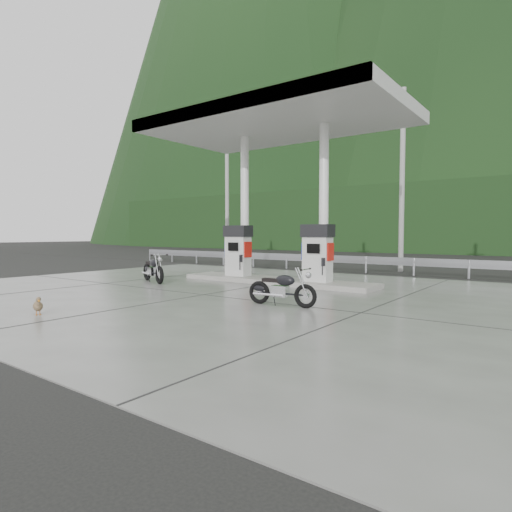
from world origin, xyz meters
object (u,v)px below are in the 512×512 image
Objects in this scene: gas_pump_left at (238,251)px; motorcycle_left at (153,270)px; gas_pump_right at (317,253)px; motorcycle_right at (282,289)px; duck at (38,306)px.

gas_pump_left is 1.00× the size of motorcycle_left.
gas_pump_right reaches higher than motorcycle_right.
gas_pump_left is at bearing 180.00° from gas_pump_right.
duck is (-2.39, -7.60, -0.88)m from gas_pump_right.
gas_pump_left is 1.00× the size of gas_pump_right.
gas_pump_right reaches higher than motorcycle_left.
duck is at bearing -136.85° from motorcycle_right.
gas_pump_right is 3.91× the size of duck.
gas_pump_left is 3.20m from gas_pump_right.
gas_pump_left is 5.71m from motorcycle_right.
gas_pump_right is at bearing 0.00° from gas_pump_left.
motorcycle_left is (-1.93, -2.26, -0.62)m from gas_pump_left.
gas_pump_left is 1.11× the size of motorcycle_right.
motorcycle_left is 6.37m from motorcycle_right.
gas_pump_right is (3.20, 0.00, 0.00)m from gas_pump_left.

